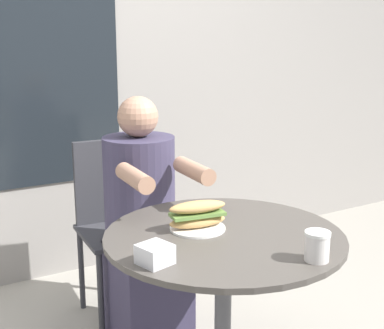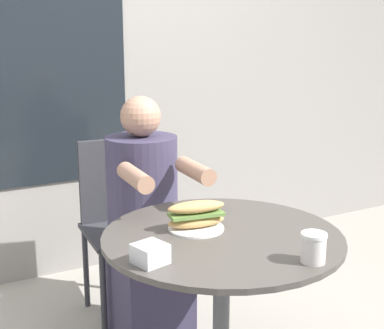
{
  "view_description": "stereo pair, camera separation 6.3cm",
  "coord_description": "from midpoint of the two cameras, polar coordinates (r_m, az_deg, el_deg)",
  "views": [
    {
      "loc": [
        -0.98,
        -1.44,
        1.37
      ],
      "look_at": [
        0.0,
        0.22,
        0.91
      ],
      "focal_mm": 50.0,
      "sensor_mm": 36.0,
      "label": 1
    },
    {
      "loc": [
        -0.92,
        -1.47,
        1.37
      ],
      "look_at": [
        0.0,
        0.22,
        0.91
      ],
      "focal_mm": 50.0,
      "sensor_mm": 36.0,
      "label": 2
    }
  ],
  "objects": [
    {
      "name": "storefront_wall",
      "position": [
        3.13,
        -13.35,
        13.75
      ],
      "size": [
        8.0,
        0.09,
        2.8
      ],
      "color": "gray",
      "rests_on": "ground_plane"
    },
    {
      "name": "cafe_table",
      "position": [
        1.93,
        2.41,
        -12.39
      ],
      "size": [
        0.83,
        0.83,
        0.71
      ],
      "color": "#47423D",
      "rests_on": "ground_plane"
    },
    {
      "name": "diner_chair",
      "position": [
        2.7,
        -8.88,
        -4.95
      ],
      "size": [
        0.41,
        0.41,
        0.87
      ],
      "rotation": [
        0.0,
        0.0,
        3.07
      ],
      "color": "#333338",
      "rests_on": "ground_plane"
    },
    {
      "name": "seated_diner",
      "position": [
        2.4,
        -5.95,
        -7.96
      ],
      "size": [
        0.35,
        0.57,
        1.12
      ],
      "rotation": [
        0.0,
        0.0,
        3.07
      ],
      "color": "#38334C",
      "rests_on": "ground_plane"
    },
    {
      "name": "sandwich_on_plate",
      "position": [
        1.88,
        -0.36,
        -5.59
      ],
      "size": [
        0.22,
        0.2,
        0.1
      ],
      "rotation": [
        0.0,
        0.0,
        -0.16
      ],
      "color": "white",
      "rests_on": "cafe_table"
    },
    {
      "name": "drink_cup",
      "position": [
        1.66,
        12.14,
        -8.51
      ],
      "size": [
        0.08,
        0.08,
        0.09
      ],
      "color": "silver",
      "rests_on": "cafe_table"
    },
    {
      "name": "napkin_box",
      "position": [
        1.62,
        -5.11,
        -9.52
      ],
      "size": [
        0.11,
        0.11,
        0.06
      ],
      "rotation": [
        0.0,
        0.0,
        0.25
      ],
      "color": "silver",
      "rests_on": "cafe_table"
    }
  ]
}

